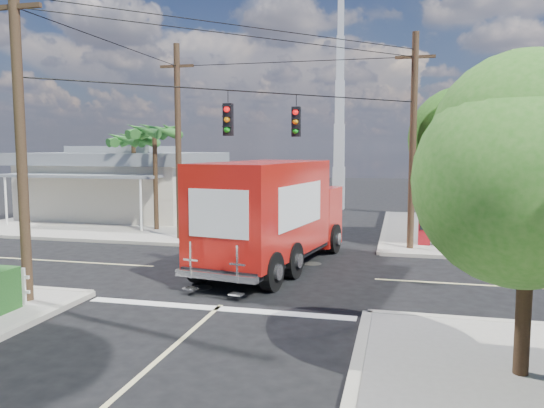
% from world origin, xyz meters
% --- Properties ---
extents(ground, '(120.00, 120.00, 0.00)m').
position_xyz_m(ground, '(0.00, 0.00, 0.00)').
color(ground, black).
rests_on(ground, ground).
extents(sidewalk_ne, '(14.12, 14.12, 0.14)m').
position_xyz_m(sidewalk_ne, '(10.88, 10.88, 0.07)').
color(sidewalk_ne, gray).
rests_on(sidewalk_ne, ground).
extents(sidewalk_nw, '(14.12, 14.12, 0.14)m').
position_xyz_m(sidewalk_nw, '(-10.88, 10.88, 0.07)').
color(sidewalk_nw, gray).
rests_on(sidewalk_nw, ground).
extents(road_markings, '(32.00, 32.00, 0.01)m').
position_xyz_m(road_markings, '(0.00, -1.47, 0.01)').
color(road_markings, beige).
rests_on(road_markings, ground).
extents(building_nw, '(10.80, 10.20, 4.30)m').
position_xyz_m(building_nw, '(-12.00, 12.46, 2.22)').
color(building_nw, beige).
rests_on(building_nw, sidewalk_nw).
extents(radio_tower, '(0.80, 0.80, 17.00)m').
position_xyz_m(radio_tower, '(0.50, 20.00, 5.64)').
color(radio_tower, silver).
rests_on(radio_tower, ground).
extents(tree_ne_front, '(4.21, 4.14, 6.66)m').
position_xyz_m(tree_ne_front, '(7.21, 6.76, 4.77)').
color(tree_ne_front, '#422D1C').
rests_on(tree_ne_front, sidewalk_ne).
extents(tree_ne_back, '(3.77, 3.66, 5.82)m').
position_xyz_m(tree_ne_back, '(9.81, 8.96, 4.19)').
color(tree_ne_back, '#422D1C').
rests_on(tree_ne_back, sidewalk_ne).
extents(tree_se, '(3.67, 3.54, 5.62)m').
position_xyz_m(tree_se, '(7.01, -7.24, 4.04)').
color(tree_se, '#422D1C').
rests_on(tree_se, sidewalk_se).
extents(palm_nw_front, '(3.01, 3.08, 5.59)m').
position_xyz_m(palm_nw_front, '(-7.50, 7.50, 5.04)').
color(palm_nw_front, '#422D1C').
rests_on(palm_nw_front, sidewalk_nw).
extents(palm_nw_back, '(3.01, 3.08, 5.19)m').
position_xyz_m(palm_nw_back, '(-9.50, 9.00, 4.67)').
color(palm_nw_back, '#422D1C').
rests_on(palm_nw_back, sidewalk_nw).
extents(utility_poles, '(12.00, 10.68, 9.00)m').
position_xyz_m(utility_poles, '(-1.58, 1.60, 4.67)').
color(utility_poles, '#473321').
rests_on(utility_poles, ground).
extents(vending_boxes, '(1.90, 0.50, 1.10)m').
position_xyz_m(vending_boxes, '(6.50, 6.20, 0.69)').
color(vending_boxes, maroon).
rests_on(vending_boxes, sidewalk_ne).
extents(delivery_truck, '(4.13, 9.21, 3.85)m').
position_xyz_m(delivery_truck, '(0.28, 0.95, 1.96)').
color(delivery_truck, black).
rests_on(delivery_truck, ground).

